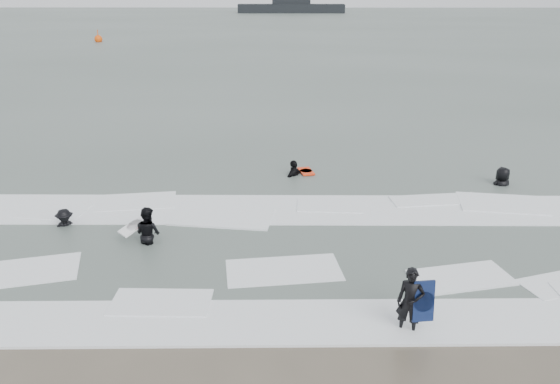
{
  "coord_description": "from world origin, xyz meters",
  "views": [
    {
      "loc": [
        0.11,
        -11.28,
        7.4
      ],
      "look_at": [
        0.0,
        5.0,
        1.1
      ],
      "focal_mm": 35.0,
      "sensor_mm": 36.0,
      "label": 1
    }
  ],
  "objects_px": {
    "surfer_wading": "(149,243)",
    "surfer_right_far": "(501,186)",
    "surfer_centre": "(407,332)",
    "surfer_right_near": "(294,176)",
    "surfer_breaker": "(66,228)",
    "buoy": "(98,39)",
    "vessel_horizon": "(291,7)"
  },
  "relations": [
    {
      "from": "surfer_wading",
      "to": "vessel_horizon",
      "type": "bearing_deg",
      "value": -61.76
    },
    {
      "from": "surfer_right_near",
      "to": "buoy",
      "type": "bearing_deg",
      "value": -114.79
    },
    {
      "from": "surfer_centre",
      "to": "surfer_right_far",
      "type": "xyz_separation_m",
      "value": [
        5.64,
        9.48,
        0.0
      ]
    },
    {
      "from": "surfer_right_near",
      "to": "vessel_horizon",
      "type": "bearing_deg",
      "value": -140.67
    },
    {
      "from": "surfer_centre",
      "to": "buoy",
      "type": "bearing_deg",
      "value": 130.91
    },
    {
      "from": "surfer_right_near",
      "to": "buoy",
      "type": "relative_size",
      "value": 1.11
    },
    {
      "from": "surfer_right_near",
      "to": "surfer_right_far",
      "type": "bearing_deg",
      "value": 122.24
    },
    {
      "from": "surfer_centre",
      "to": "surfer_right_near",
      "type": "distance_m",
      "value": 10.83
    },
    {
      "from": "surfer_wading",
      "to": "surfer_right_near",
      "type": "xyz_separation_m",
      "value": [
        4.5,
        6.1,
        0.0
      ]
    },
    {
      "from": "surfer_breaker",
      "to": "vessel_horizon",
      "type": "bearing_deg",
      "value": 59.46
    },
    {
      "from": "surfer_wading",
      "to": "surfer_right_near",
      "type": "height_order",
      "value": "surfer_right_near"
    },
    {
      "from": "surfer_breaker",
      "to": "vessel_horizon",
      "type": "relative_size",
      "value": 0.06
    },
    {
      "from": "surfer_breaker",
      "to": "surfer_right_near",
      "type": "relative_size",
      "value": 0.82
    },
    {
      "from": "surfer_centre",
      "to": "buoy",
      "type": "height_order",
      "value": "buoy"
    },
    {
      "from": "buoy",
      "to": "surfer_breaker",
      "type": "bearing_deg",
      "value": -73.33
    },
    {
      "from": "surfer_wading",
      "to": "buoy",
      "type": "xyz_separation_m",
      "value": [
        -19.99,
        58.04,
        0.42
      ]
    },
    {
      "from": "vessel_horizon",
      "to": "surfer_wading",
      "type": "bearing_deg",
      "value": -92.62
    },
    {
      "from": "surfer_breaker",
      "to": "buoy",
      "type": "relative_size",
      "value": 0.9
    },
    {
      "from": "surfer_right_far",
      "to": "buoy",
      "type": "relative_size",
      "value": 1.15
    },
    {
      "from": "surfer_centre",
      "to": "surfer_breaker",
      "type": "relative_size",
      "value": 1.1
    },
    {
      "from": "surfer_centre",
      "to": "surfer_right_near",
      "type": "xyz_separation_m",
      "value": [
        -2.38,
        10.57,
        0.0
      ]
    },
    {
      "from": "surfer_centre",
      "to": "surfer_right_near",
      "type": "height_order",
      "value": "surfer_right_near"
    },
    {
      "from": "surfer_right_far",
      "to": "vessel_horizon",
      "type": "relative_size",
      "value": 0.07
    },
    {
      "from": "surfer_centre",
      "to": "surfer_breaker",
      "type": "height_order",
      "value": "surfer_centre"
    },
    {
      "from": "surfer_centre",
      "to": "buoy",
      "type": "distance_m",
      "value": 68.03
    },
    {
      "from": "surfer_wading",
      "to": "surfer_right_near",
      "type": "relative_size",
      "value": 0.94
    },
    {
      "from": "surfer_right_far",
      "to": "surfer_wading",
      "type": "bearing_deg",
      "value": 5.18
    },
    {
      "from": "surfer_wading",
      "to": "surfer_right_far",
      "type": "relative_size",
      "value": 0.9
    },
    {
      "from": "surfer_right_near",
      "to": "vessel_horizon",
      "type": "height_order",
      "value": "vessel_horizon"
    },
    {
      "from": "vessel_horizon",
      "to": "surfer_right_near",
      "type": "bearing_deg",
      "value": -90.64
    },
    {
      "from": "surfer_breaker",
      "to": "surfer_right_near",
      "type": "bearing_deg",
      "value": 7.5
    },
    {
      "from": "surfer_centre",
      "to": "surfer_wading",
      "type": "bearing_deg",
      "value": 164.64
    }
  ]
}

